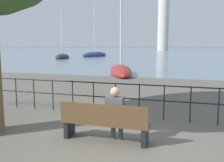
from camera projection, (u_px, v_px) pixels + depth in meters
The scene contains 9 objects.
ground_plane at pixel (105, 140), 5.77m from camera, with size 1000.00×1000.00×0.00m, color #605B51.
harbor_water at pixel (189, 50), 158.42m from camera, with size 600.00×300.00×0.01m.
park_bench at pixel (104, 123), 5.64m from camera, with size 2.04×0.45×0.90m.
seated_person_left at pixel (115, 112), 5.61m from camera, with size 0.40×0.35×1.26m.
promenade_railing at pixel (127, 95), 7.59m from camera, with size 11.11×0.04×1.05m.
sailboat_2 at pixel (95, 55), 52.58m from camera, with size 4.56×7.57×12.14m.
sailboat_3 at pixel (62, 57), 44.19m from camera, with size 3.98×6.57×8.97m.
sailboat_4 at pixel (121, 70), 19.49m from camera, with size 3.76×6.76×9.80m.
harbor_lighthouse at pixel (163, 22), 119.11m from camera, with size 5.26×5.26×29.75m.
Camera 1 is at (1.82, -5.21, 2.16)m, focal length 40.00 mm.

